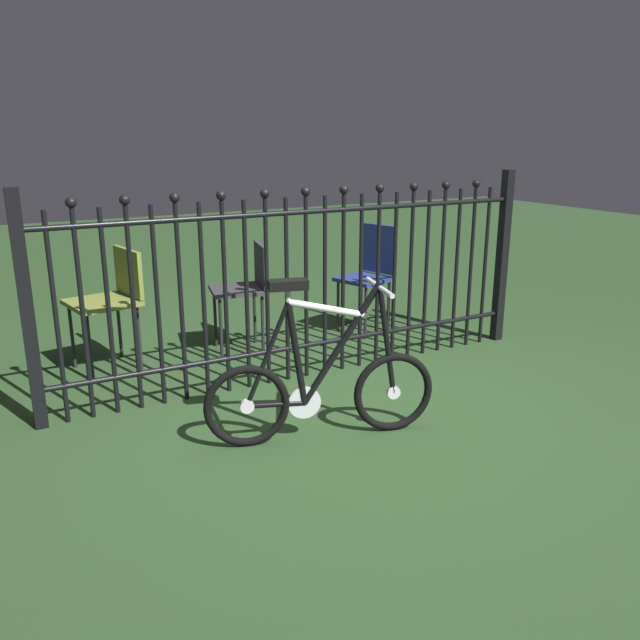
# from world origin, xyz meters

# --- Properties ---
(ground_plane) EXTENTS (20.00, 20.00, 0.00)m
(ground_plane) POSITION_xyz_m (0.00, 0.00, 0.00)
(ground_plane) COLOR #243F1F
(iron_fence) EXTENTS (3.48, 0.07, 1.34)m
(iron_fence) POSITION_xyz_m (-0.05, 0.72, 0.67)
(iron_fence) COLOR black
(iron_fence) RESTS_ON ground
(bicycle) EXTENTS (1.23, 0.46, 0.89)m
(bicycle) POSITION_xyz_m (-0.37, -0.15, 0.31)
(bicycle) COLOR black
(bicycle) RESTS_ON ground
(chair_navy) EXTENTS (0.47, 0.47, 0.88)m
(chair_navy) POSITION_xyz_m (0.95, 1.44, 0.53)
(chair_navy) COLOR black
(chair_navy) RESTS_ON ground
(chair_charcoal) EXTENTS (0.46, 0.46, 0.81)m
(chair_charcoal) POSITION_xyz_m (-0.16, 1.43, 0.52)
(chair_charcoal) COLOR black
(chair_charcoal) RESTS_ON ground
(chair_olive) EXTENTS (0.50, 0.50, 0.83)m
(chair_olive) POSITION_xyz_m (-1.11, 1.53, 0.53)
(chair_olive) COLOR black
(chair_olive) RESTS_ON ground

